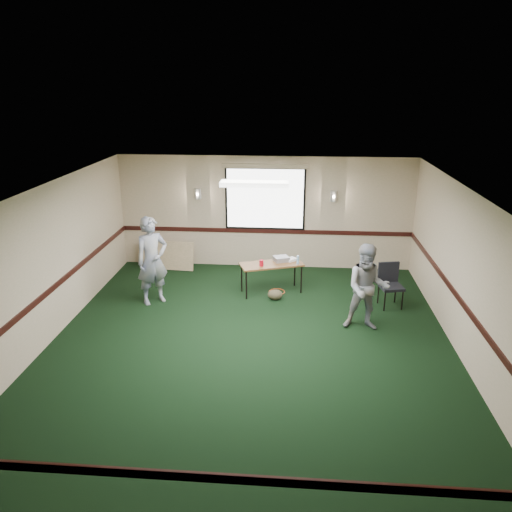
# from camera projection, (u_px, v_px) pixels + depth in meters

# --- Properties ---
(ground) EXTENTS (8.00, 8.00, 0.00)m
(ground) POSITION_uv_depth(u_px,v_px,m) (250.00, 346.00, 8.61)
(ground) COLOR black
(ground) RESTS_ON ground
(room_shell) EXTENTS (8.00, 8.02, 8.00)m
(room_shell) POSITION_uv_depth(u_px,v_px,m) (259.00, 225.00, 10.08)
(room_shell) COLOR tan
(room_shell) RESTS_ON ground
(folding_table) EXTENTS (1.42, 0.94, 0.66)m
(folding_table) POSITION_uv_depth(u_px,v_px,m) (271.00, 266.00, 10.62)
(folding_table) COLOR #573818
(folding_table) RESTS_ON ground
(projector) EXTENTS (0.38, 0.35, 0.10)m
(projector) POSITION_uv_depth(u_px,v_px,m) (281.00, 259.00, 10.74)
(projector) COLOR gray
(projector) RESTS_ON folding_table
(game_console) EXTENTS (0.28, 0.27, 0.05)m
(game_console) POSITION_uv_depth(u_px,v_px,m) (291.00, 259.00, 10.77)
(game_console) COLOR white
(game_console) RESTS_ON folding_table
(red_cup) EXTENTS (0.09, 0.09, 0.13)m
(red_cup) POSITION_uv_depth(u_px,v_px,m) (261.00, 263.00, 10.45)
(red_cup) COLOR #B20B1B
(red_cup) RESTS_ON folding_table
(water_bottle) EXTENTS (0.06, 0.06, 0.19)m
(water_bottle) POSITION_uv_depth(u_px,v_px,m) (298.00, 260.00, 10.54)
(water_bottle) COLOR #85B5DB
(water_bottle) RESTS_ON folding_table
(duffel_bag) EXTENTS (0.38, 0.34, 0.22)m
(duffel_bag) POSITION_uv_depth(u_px,v_px,m) (275.00, 295.00, 10.42)
(duffel_bag) COLOR #403724
(duffel_bag) RESTS_ON ground
(cable_coil) EXTENTS (0.37, 0.37, 0.02)m
(cable_coil) POSITION_uv_depth(u_px,v_px,m) (277.00, 292.00, 10.82)
(cable_coil) COLOR #E4521C
(cable_coil) RESTS_ON ground
(folded_table) EXTENTS (1.35, 0.32, 0.68)m
(folded_table) POSITION_uv_depth(u_px,v_px,m) (167.00, 255.00, 12.06)
(folded_table) COLOR #9D8861
(folded_table) RESTS_ON ground
(conference_chair) EXTENTS (0.51, 0.53, 0.89)m
(conference_chair) POSITION_uv_depth(u_px,v_px,m) (390.00, 281.00, 10.05)
(conference_chair) COLOR black
(conference_chair) RESTS_ON ground
(person_left) EXTENTS (0.79, 0.75, 1.81)m
(person_left) POSITION_uv_depth(u_px,v_px,m) (152.00, 261.00, 10.05)
(person_left) COLOR #3A4781
(person_left) RESTS_ON ground
(person_right) EXTENTS (0.82, 0.66, 1.62)m
(person_right) POSITION_uv_depth(u_px,v_px,m) (367.00, 288.00, 8.98)
(person_right) COLOR #7A95BF
(person_right) RESTS_ON ground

